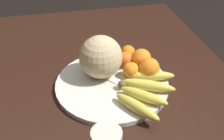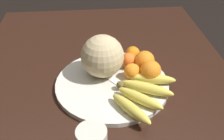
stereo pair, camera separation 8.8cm
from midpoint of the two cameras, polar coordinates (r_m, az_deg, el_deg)
kitchen_table at (r=1.00m, az=-4.53°, el=-6.73°), size 1.29×0.98×0.71m
fruit_bowl at (r=0.91m, az=-2.76°, el=-3.01°), size 0.39×0.39×0.02m
melon at (r=0.90m, az=-5.27°, el=2.75°), size 0.15×0.15×0.15m
banana_bunch at (r=0.85m, az=4.25°, el=-4.48°), size 0.25×0.24×0.04m
orange_front_left at (r=0.96m, az=3.84°, el=2.44°), size 0.07×0.07×0.07m
orange_front_right at (r=0.92m, az=1.43°, el=-0.11°), size 0.06×0.06×0.06m
orange_mid_center at (r=1.01m, az=1.02°, el=3.78°), size 0.06×0.06×0.06m
orange_back_left at (r=0.92m, az=5.39°, el=0.35°), size 0.07×0.07×0.07m
orange_back_right at (r=0.97m, az=0.35°, el=2.27°), size 0.06×0.06×0.06m
produce_tag at (r=0.91m, az=-2.34°, el=-2.27°), size 0.07×0.07×0.00m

